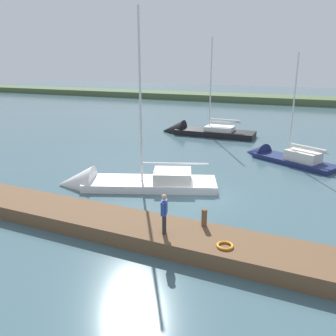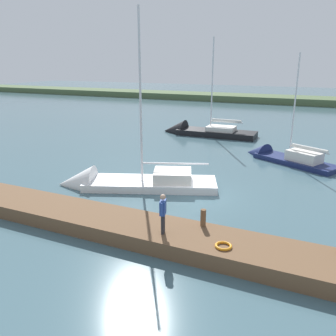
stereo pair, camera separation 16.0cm
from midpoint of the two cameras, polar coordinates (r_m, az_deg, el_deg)
The scene contains 9 objects.
ground_plane at distance 20.38m, azimuth 4.73°, elevation -4.46°, with size 200.00×200.00×0.00m, color #42606B.
far_shoreline at distance 70.81m, azimuth 19.57°, elevation 10.01°, with size 180.00×8.00×2.40m, color #4C603D.
dock_pier at distance 15.41m, azimuth -2.71°, elevation -10.44°, with size 21.30×2.53×0.67m, color brown.
mooring_post_near at distance 15.09m, azimuth 6.11°, elevation -8.13°, with size 0.24×0.24×0.76m, color brown.
life_ring_buoy at distance 13.73m, azimuth 9.43°, elevation -12.51°, with size 0.66×0.66×0.10m, color orange.
sailboat_outer_mooring at distance 21.77m, azimuth -7.57°, elevation -2.62°, with size 10.03×5.86×11.52m.
sailboat_behind_pier at distance 37.51m, azimuth 5.18°, elevation 5.77°, with size 10.11×2.86×11.08m.
sailboat_far_left at distance 28.85m, azimuth 18.06°, elevation 1.50°, with size 7.82×5.48×9.11m.
person_on_dock at distance 14.17m, azimuth -0.51°, elevation -7.07°, with size 0.34×0.63×1.70m.
Camera 2 is at (-6.40, 17.85, 7.43)m, focal length 37.11 mm.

